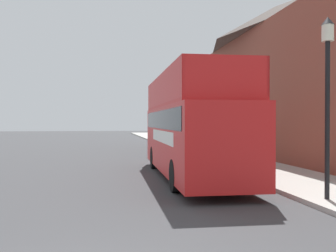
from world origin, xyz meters
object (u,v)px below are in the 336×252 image
parked_car_ahead_of_bus (173,148)px  lamp_post_third (180,106)px  tour_bus (190,132)px  lamp_post_nearest (328,74)px  lamp_post_second (220,105)px

parked_car_ahead_of_bus → lamp_post_third: size_ratio=0.90×
tour_bus → lamp_post_nearest: size_ratio=2.16×
parked_car_ahead_of_bus → lamp_post_third: lamp_post_third is taller
lamp_post_second → lamp_post_third: bearing=91.1°
tour_bus → lamp_post_second: bearing=59.8°
lamp_post_nearest → lamp_post_second: lamp_post_nearest is taller
parked_car_ahead_of_bus → lamp_post_nearest: (1.76, -13.98, 2.91)m
parked_car_ahead_of_bus → lamp_post_nearest: lamp_post_nearest is taller
lamp_post_second → lamp_post_nearest: bearing=-89.7°
lamp_post_third → parked_car_ahead_of_bus: bearing=-105.1°
lamp_post_nearest → parked_car_ahead_of_bus: bearing=97.2°
lamp_post_nearest → lamp_post_third: bearing=90.7°
parked_car_ahead_of_bus → lamp_post_nearest: size_ratio=0.88×
parked_car_ahead_of_bus → tour_bus: bearing=-94.4°
lamp_post_nearest → lamp_post_second: bearing=90.3°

